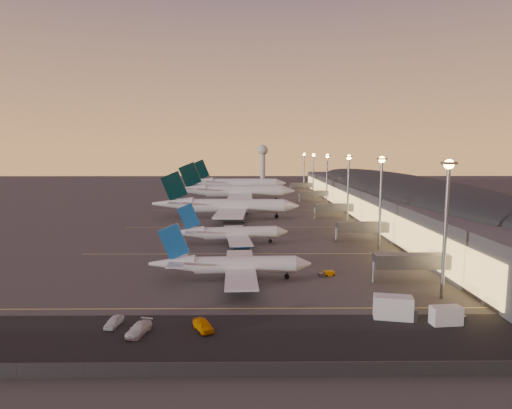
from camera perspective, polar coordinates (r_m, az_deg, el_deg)
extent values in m
plane|color=#423F3D|center=(120.05, -0.76, -6.01)|extent=(700.00, 700.00, 0.00)
cylinder|color=silver|center=(92.12, -1.45, -8.02)|extent=(21.52, 4.53, 3.64)
cone|color=silver|center=(93.25, 6.28, -7.87)|extent=(3.60, 3.78, 3.64)
cone|color=silver|center=(92.93, -11.15, -7.73)|extent=(9.80, 4.04, 3.64)
cube|color=silver|center=(92.27, -2.09, -8.41)|extent=(7.48, 30.89, 0.40)
cylinder|color=#165198|center=(99.11, -1.75, -8.04)|extent=(4.94, 2.93, 2.73)
cylinder|color=#165198|center=(86.17, -1.56, -10.40)|extent=(4.94, 2.93, 2.73)
cube|color=#165198|center=(91.77, -10.92, -4.89)|extent=(6.69, 0.82, 7.90)
cube|color=silver|center=(92.63, -10.43, -7.41)|extent=(3.91, 11.17, 0.25)
cylinder|color=black|center=(93.47, 4.15, -9.43)|extent=(0.30, 0.30, 1.44)
cylinder|color=black|center=(93.53, 4.15, -9.55)|extent=(1.05, 0.68, 1.02)
cylinder|color=black|center=(95.23, -2.53, -9.10)|extent=(0.30, 0.30, 1.44)
cylinder|color=black|center=(95.29, -2.53, -9.22)|extent=(1.05, 0.68, 1.02)
cylinder|color=black|center=(90.35, -2.51, -10.01)|extent=(0.30, 0.30, 1.44)
cylinder|color=black|center=(90.42, -2.51, -10.13)|extent=(1.05, 0.68, 1.02)
cylinder|color=silver|center=(127.00, -2.10, -3.78)|extent=(21.68, 6.11, 3.64)
cone|color=silver|center=(128.68, 3.43, -3.65)|extent=(3.85, 4.02, 3.64)
cone|color=silver|center=(126.51, -9.13, -3.70)|extent=(10.02, 4.74, 3.64)
cube|color=silver|center=(127.04, -2.56, -4.07)|extent=(9.74, 31.19, 0.40)
cylinder|color=#165198|center=(133.93, -2.50, -4.02)|extent=(5.12, 3.28, 2.73)
cylinder|color=#165198|center=(120.77, -1.97, -5.26)|extent=(5.12, 3.28, 2.73)
cube|color=#165198|center=(125.69, -8.96, -1.59)|extent=(6.69, 1.32, 7.90)
cube|color=silver|center=(126.37, -8.61, -3.45)|extent=(4.71, 11.37, 0.26)
cylinder|color=black|center=(128.60, 1.91, -4.80)|extent=(0.32, 0.32, 1.44)
cylinder|color=black|center=(128.64, 1.91, -4.89)|extent=(1.09, 0.75, 1.02)
cylinder|color=black|center=(129.86, -2.95, -4.69)|extent=(0.32, 0.32, 1.44)
cylinder|color=black|center=(129.90, -2.95, -4.78)|extent=(1.09, 0.75, 1.02)
cylinder|color=black|center=(124.88, -2.78, -5.17)|extent=(0.32, 0.32, 1.44)
cylinder|color=black|center=(124.93, -2.78, -5.26)|extent=(1.09, 0.75, 1.02)
cylinder|color=silver|center=(174.66, -2.38, -0.17)|extent=(37.47, 7.22, 5.63)
cone|color=silver|center=(174.39, 4.73, -0.20)|extent=(6.25, 5.89, 5.63)
cone|color=silver|center=(178.63, -11.06, 0.10)|extent=(17.05, 6.35, 5.63)
cube|color=silver|center=(174.93, -2.96, -0.49)|extent=(13.14, 54.87, 0.62)
cylinder|color=#5A5C61|center=(186.93, -2.28, -0.58)|extent=(8.59, 4.58, 4.23)
cylinder|color=#5A5C61|center=(163.29, -2.89, -1.71)|extent=(8.59, 4.58, 4.23)
cube|color=black|center=(177.71, -10.85, 2.42)|extent=(11.14, 1.32, 12.50)
cube|color=silver|center=(178.09, -10.42, 0.36)|extent=(6.84, 19.84, 0.39)
cylinder|color=black|center=(174.74, 2.76, -1.47)|extent=(0.47, 0.47, 2.25)
cylinder|color=black|center=(174.79, 2.76, -1.58)|extent=(1.62, 1.05, 1.58)
cylinder|color=black|center=(179.34, -3.23, -1.25)|extent=(0.47, 0.47, 2.25)
cylinder|color=black|center=(179.39, -3.23, -1.36)|extent=(1.62, 1.05, 1.58)
cylinder|color=black|center=(171.57, -3.47, -1.64)|extent=(0.47, 0.47, 2.25)
cylinder|color=black|center=(171.63, -3.47, -1.75)|extent=(1.62, 1.05, 1.58)
cylinder|color=silver|center=(231.92, -1.59, 1.80)|extent=(41.50, 6.89, 6.26)
cone|color=silver|center=(233.09, 4.34, 1.81)|extent=(6.77, 6.36, 6.26)
cone|color=silver|center=(233.88, -8.97, 1.95)|extent=(18.80, 6.55, 6.26)
cube|color=silver|center=(232.04, -2.08, 1.53)|extent=(12.94, 60.71, 0.69)
cylinder|color=#5A5C61|center=(245.49, -1.73, 1.34)|extent=(9.42, 4.84, 4.70)
cylinder|color=#5A5C61|center=(219.01, -1.77, 0.63)|extent=(9.42, 4.84, 4.70)
cube|color=black|center=(233.17, -8.79, 3.93)|extent=(12.36, 1.13, 13.90)
cube|color=silver|center=(233.51, -8.43, 2.18)|extent=(7.01, 21.89, 0.44)
cylinder|color=black|center=(232.97, 2.70, 0.73)|extent=(0.51, 0.51, 2.50)
cylinder|color=black|center=(233.01, 2.70, 0.64)|extent=(1.77, 1.12, 1.75)
cylinder|color=black|center=(236.76, -2.39, 0.84)|extent=(0.51, 0.51, 2.50)
cylinder|color=black|center=(236.80, -2.39, 0.75)|extent=(1.77, 1.12, 1.75)
cylinder|color=black|center=(228.05, -2.42, 0.59)|extent=(0.51, 0.51, 2.50)
cylinder|color=black|center=(228.10, -2.42, 0.50)|extent=(1.77, 1.12, 1.75)
cylinder|color=silver|center=(286.59, -1.56, 2.84)|extent=(42.04, 6.71, 6.35)
cone|color=silver|center=(286.99, 3.32, 2.84)|extent=(6.83, 6.41, 6.35)
cone|color=silver|center=(288.95, -7.62, 2.98)|extent=(19.02, 6.51, 6.35)
cube|color=silver|center=(286.74, -1.97, 2.62)|extent=(12.72, 61.47, 0.70)
cylinder|color=#5A5C61|center=(300.33, -1.62, 2.42)|extent=(9.52, 4.84, 4.76)
cylinder|color=#5A5C61|center=(273.44, -1.78, 1.95)|extent=(9.52, 4.84, 4.76)
cube|color=black|center=(288.35, -7.46, 4.60)|extent=(12.53, 1.06, 14.09)
cube|color=silver|center=(288.59, -7.17, 3.17)|extent=(6.96, 22.15, 0.44)
cylinder|color=black|center=(287.04, 1.96, 1.96)|extent=(0.51, 0.51, 2.54)
cylinder|color=black|center=(287.08, 1.96, 1.88)|extent=(1.79, 1.13, 1.78)
cylinder|color=black|center=(291.50, -2.20, 2.04)|extent=(0.51, 0.51, 2.54)
cylinder|color=black|center=(291.53, -2.20, 1.96)|extent=(1.79, 1.13, 1.78)
cylinder|color=black|center=(282.65, -2.27, 1.88)|extent=(0.51, 0.51, 2.54)
cylinder|color=black|center=(282.69, -2.27, 1.80)|extent=(1.79, 1.13, 1.78)
cube|color=#47474C|center=(200.27, 17.36, 0.72)|extent=(40.00, 255.00, 12.00)
ellipsoid|color=black|center=(199.72, 17.42, 2.43)|extent=(39.00, 253.00, 10.92)
cube|color=#FBC668|center=(195.13, 11.69, 0.44)|extent=(0.40, 244.80, 8.00)
cube|color=#5A5C61|center=(95.90, 20.10, -7.09)|extent=(16.00, 3.20, 3.00)
cylinder|color=gray|center=(94.00, 15.42, -8.64)|extent=(0.70, 0.70, 4.40)
cube|color=#5A5C61|center=(133.22, 14.06, -2.94)|extent=(16.00, 3.20, 3.00)
cylinder|color=gray|center=(131.85, 10.66, -3.96)|extent=(0.70, 0.70, 4.40)
cube|color=#5A5C61|center=(176.61, 10.41, -0.39)|extent=(16.00, 3.20, 3.00)
cylinder|color=gray|center=(175.58, 7.83, -1.14)|extent=(0.70, 0.70, 4.40)
cube|color=#5A5C61|center=(232.45, 7.76, 1.46)|extent=(16.00, 3.20, 3.00)
cylinder|color=gray|center=(231.67, 5.79, 0.90)|extent=(0.70, 0.70, 4.40)
cube|color=#5A5C61|center=(287.76, 6.16, 2.58)|extent=(16.00, 3.20, 3.00)
cylinder|color=gray|center=(287.13, 4.57, 2.13)|extent=(0.70, 0.70, 4.40)
cylinder|color=gray|center=(85.99, 23.92, -3.43)|extent=(0.70, 0.70, 25.00)
cube|color=gray|center=(84.72, 24.35, 5.05)|extent=(2.20, 2.20, 0.50)
sphere|color=#FFB84E|center=(84.72, 24.35, 4.92)|extent=(1.80, 1.80, 1.80)
cylinder|color=gray|center=(123.07, 16.24, -0.06)|extent=(0.70, 0.70, 25.00)
cube|color=gray|center=(122.18, 16.45, 5.86)|extent=(2.20, 2.20, 0.50)
sphere|color=#FFB84E|center=(122.18, 16.45, 5.76)|extent=(1.80, 1.80, 1.80)
cylinder|color=gray|center=(161.54, 12.17, 1.73)|extent=(0.70, 0.70, 25.00)
cube|color=gray|center=(160.86, 12.29, 6.24)|extent=(2.20, 2.20, 0.50)
sphere|color=#FFB84E|center=(160.87, 12.29, 6.16)|extent=(1.80, 1.80, 1.80)
cylinder|color=gray|center=(205.52, 9.43, 2.93)|extent=(0.70, 0.70, 25.00)
cube|color=gray|center=(204.99, 9.50, 6.47)|extent=(2.20, 2.20, 0.50)
sphere|color=#FFB84E|center=(204.99, 9.50, 6.42)|extent=(1.80, 1.80, 1.80)
cylinder|color=gray|center=(249.87, 7.65, 3.70)|extent=(0.70, 0.70, 25.00)
cube|color=gray|center=(249.43, 7.70, 6.62)|extent=(2.20, 2.20, 0.50)
sphere|color=#FFB84E|center=(249.43, 7.70, 6.57)|extent=(1.80, 1.80, 1.80)
cylinder|color=gray|center=(294.41, 6.41, 4.24)|extent=(0.70, 0.70, 25.00)
cube|color=gray|center=(294.04, 6.44, 6.71)|extent=(2.20, 2.20, 0.50)
sphere|color=#FFB84E|center=(294.04, 6.44, 6.67)|extent=(1.80, 1.80, 1.80)
cylinder|color=silver|center=(377.27, 0.91, 5.00)|extent=(4.40, 4.40, 26.00)
sphere|color=silver|center=(377.00, 0.92, 7.28)|extent=(9.00, 9.00, 9.00)
cube|color=black|center=(66.77, -0.94, -17.06)|extent=(260.00, 16.00, 0.01)
cube|color=#D8C659|center=(76.93, -0.88, -13.69)|extent=(90.00, 0.36, 0.00)
cube|color=#D8C659|center=(115.19, -0.77, -6.58)|extent=(90.00, 0.36, 0.00)
cube|color=#D8C659|center=(154.33, -0.71, -3.04)|extent=(90.00, 0.36, 0.00)
cube|color=#D8C659|center=(198.78, -0.67, -0.74)|extent=(90.00, 0.36, 0.00)
cube|color=#D8C659|center=(253.37, -0.64, 0.98)|extent=(90.00, 0.36, 0.00)
cube|color=#2D2D30|center=(55.56, -1.03, -21.20)|extent=(124.00, 0.08, 1.90)
cylinder|color=#2D2D30|center=(62.43, -29.31, -18.81)|extent=(0.12, 0.12, 2.00)
cylinder|color=#2D2D30|center=(59.21, -22.08, -19.86)|extent=(0.12, 0.12, 2.00)
cylinder|color=#2D2D30|center=(56.94, -14.05, -20.68)|extent=(0.12, 0.12, 2.00)
cylinder|color=#2D2D30|center=(55.74, -5.45, -21.14)|extent=(0.12, 0.12, 2.00)
cylinder|color=#2D2D30|center=(55.67, 3.38, -21.16)|extent=(0.12, 0.12, 2.00)
cylinder|color=#2D2D30|center=(56.74, 12.03, -20.73)|extent=(0.12, 0.12, 2.00)
cylinder|color=#2D2D30|center=(58.89, 20.14, -19.93)|extent=(0.12, 0.12, 2.00)
cylinder|color=#2D2D30|center=(62.01, 27.47, -18.88)|extent=(0.12, 0.12, 2.00)
cube|color=orange|center=(84.48, 19.32, -11.80)|extent=(2.47, 1.82, 1.02)
cube|color=#5A5C61|center=(84.30, 18.16, -11.90)|extent=(1.52, 1.45, 0.74)
cylinder|color=black|center=(85.36, 19.81, -11.84)|extent=(0.43, 0.25, 0.41)
cylinder|color=black|center=(84.05, 19.96, -12.15)|extent=(0.43, 0.25, 0.41)
cylinder|color=black|center=(85.12, 18.67, -11.85)|extent=(0.43, 0.25, 0.41)
cylinder|color=black|center=(83.81, 18.80, -12.16)|extent=(0.43, 0.25, 0.41)
cube|color=orange|center=(96.93, 9.68, -9.03)|extent=(2.59, 2.01, 1.05)
cube|color=#5A5C61|center=(96.25, 8.75, -9.21)|extent=(1.62, 1.56, 0.76)
cylinder|color=black|center=(98.00, 9.95, -9.04)|extent=(0.45, 0.28, 0.42)
cylinder|color=black|center=(96.78, 10.33, -9.26)|extent=(0.45, 0.28, 0.42)
cylinder|color=black|center=(97.27, 9.03, -9.15)|extent=(0.45, 0.28, 0.42)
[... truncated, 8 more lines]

